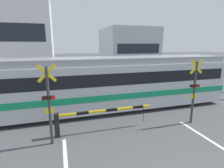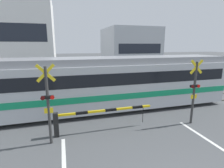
{
  "view_description": "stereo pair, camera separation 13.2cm",
  "coord_description": "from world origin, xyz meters",
  "px_view_note": "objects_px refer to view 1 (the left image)",
  "views": [
    {
      "loc": [
        -2.84,
        -1.56,
        3.8
      ],
      "look_at": [
        0.0,
        7.79,
        1.6
      ],
      "focal_mm": 28.0,
      "sensor_mm": 36.0,
      "label": 1
    },
    {
      "loc": [
        -2.71,
        -1.6,
        3.8
      ],
      "look_at": [
        0.0,
        7.79,
        1.6
      ],
      "focal_mm": 28.0,
      "sensor_mm": 36.0,
      "label": 2
    }
  ],
  "objects_px": {
    "commuter_train": "(109,82)",
    "crossing_barrier_near": "(86,117)",
    "crossing_signal_left": "(49,102)",
    "pedestrian": "(86,79)",
    "crossing_signal_right": "(194,89)",
    "crossing_barrier_far": "(122,84)"
  },
  "relations": [
    {
      "from": "commuter_train",
      "to": "crossing_barrier_near",
      "type": "height_order",
      "value": "commuter_train"
    },
    {
      "from": "commuter_train",
      "to": "crossing_barrier_near",
      "type": "bearing_deg",
      "value": -124.51
    },
    {
      "from": "crossing_signal_left",
      "to": "pedestrian",
      "type": "xyz_separation_m",
      "value": [
        2.49,
        7.66,
        -0.71
      ]
    },
    {
      "from": "crossing_barrier_near",
      "to": "crossing_signal_right",
      "type": "distance_m",
      "value": 5.25
    },
    {
      "from": "commuter_train",
      "to": "crossing_signal_left",
      "type": "distance_m",
      "value": 4.46
    },
    {
      "from": "crossing_signal_left",
      "to": "pedestrian",
      "type": "height_order",
      "value": "crossing_signal_left"
    },
    {
      "from": "crossing_signal_left",
      "to": "crossing_signal_right",
      "type": "xyz_separation_m",
      "value": [
        6.58,
        0.0,
        0.0
      ]
    },
    {
      "from": "crossing_barrier_near",
      "to": "crossing_signal_left",
      "type": "relative_size",
      "value": 1.41
    },
    {
      "from": "commuter_train",
      "to": "pedestrian",
      "type": "relative_size",
      "value": 8.15
    },
    {
      "from": "crossing_barrier_near",
      "to": "crossing_barrier_far",
      "type": "relative_size",
      "value": 1.0
    },
    {
      "from": "crossing_barrier_far",
      "to": "crossing_signal_right",
      "type": "height_order",
      "value": "crossing_signal_right"
    },
    {
      "from": "crossing_signal_left",
      "to": "crossing_signal_right",
      "type": "distance_m",
      "value": 6.58
    },
    {
      "from": "crossing_barrier_far",
      "to": "crossing_signal_right",
      "type": "xyz_separation_m",
      "value": [
        1.44,
        -5.99,
        0.98
      ]
    },
    {
      "from": "crossing_barrier_near",
      "to": "crossing_signal_left",
      "type": "bearing_deg",
      "value": -162.01
    },
    {
      "from": "commuter_train",
      "to": "crossing_signal_left",
      "type": "bearing_deg",
      "value": -136.42
    },
    {
      "from": "crossing_signal_left",
      "to": "crossing_barrier_far",
      "type": "bearing_deg",
      "value": 49.38
    },
    {
      "from": "commuter_train",
      "to": "pedestrian",
      "type": "height_order",
      "value": "commuter_train"
    },
    {
      "from": "crossing_barrier_near",
      "to": "crossing_barrier_far",
      "type": "distance_m",
      "value": 6.65
    },
    {
      "from": "crossing_barrier_near",
      "to": "pedestrian",
      "type": "distance_m",
      "value": 7.28
    },
    {
      "from": "commuter_train",
      "to": "crossing_barrier_far",
      "type": "bearing_deg",
      "value": 56.81
    },
    {
      "from": "crossing_signal_left",
      "to": "crossing_signal_right",
      "type": "height_order",
      "value": "same"
    },
    {
      "from": "crossing_signal_left",
      "to": "pedestrian",
      "type": "distance_m",
      "value": 8.09
    }
  ]
}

